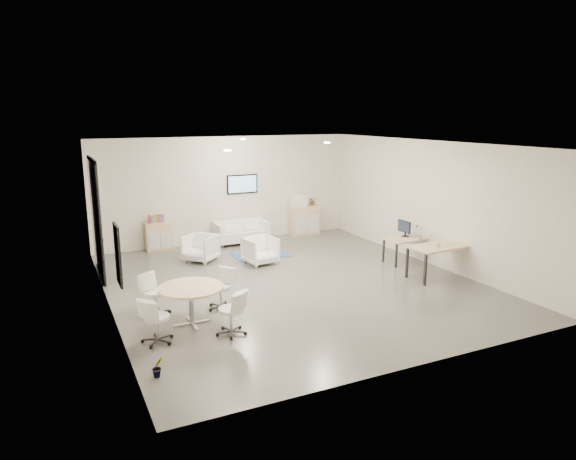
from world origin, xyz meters
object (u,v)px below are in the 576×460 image
(sideboard_left, at_px, (159,236))
(desk_rear, at_px, (409,240))
(armchair_left, at_px, (200,247))
(armchair_right, at_px, (260,249))
(round_table, at_px, (191,291))
(sideboard_right, at_px, (304,220))
(loveseat, at_px, (241,232))
(desk_front, at_px, (440,249))

(sideboard_left, relative_size, desk_rear, 0.62)
(armchair_left, height_order, armchair_right, armchair_left)
(armchair_right, relative_size, round_table, 0.65)
(sideboard_left, relative_size, round_table, 0.68)
(sideboard_right, height_order, armchair_right, sideboard_right)
(armchair_left, relative_size, round_table, 0.66)
(armchair_left, xyz_separation_m, armchair_right, (1.35, -0.91, -0.00))
(loveseat, xyz_separation_m, armchair_right, (-0.32, -2.33, 0.07))
(sideboard_right, relative_size, round_table, 0.79)
(sideboard_right, distance_m, armchair_right, 3.57)
(sideboard_right, xyz_separation_m, loveseat, (-2.25, -0.15, -0.15))
(desk_rear, bearing_deg, desk_front, -101.67)
(armchair_left, bearing_deg, desk_rear, 21.11)
(desk_rear, bearing_deg, loveseat, 125.11)
(loveseat, xyz_separation_m, armchair_left, (-1.67, -1.42, 0.07))
(desk_front, bearing_deg, round_table, 178.13)
(armchair_right, distance_m, desk_rear, 3.92)
(loveseat, relative_size, armchair_right, 2.04)
(armchair_left, xyz_separation_m, desk_front, (4.78, -3.84, 0.32))
(sideboard_left, xyz_separation_m, round_table, (-0.56, -5.66, 0.24))
(sideboard_left, distance_m, loveseat, 2.45)
(sideboard_left, xyz_separation_m, armchair_left, (0.77, -1.61, -0.01))
(sideboard_left, xyz_separation_m, sideboard_right, (4.69, -0.04, 0.07))
(armchair_right, bearing_deg, desk_rear, -31.80)
(sideboard_right, relative_size, armchair_right, 1.22)
(sideboard_left, bearing_deg, round_table, -95.66)
(sideboard_left, relative_size, loveseat, 0.51)
(sideboard_right, distance_m, desk_front, 5.49)
(sideboard_right, bearing_deg, armchair_right, -135.99)
(armchair_right, bearing_deg, round_table, -138.93)
(armchair_right, xyz_separation_m, desk_front, (3.43, -2.94, 0.32))
(desk_rear, xyz_separation_m, round_table, (-6.28, -1.59, 0.05))
(sideboard_left, height_order, sideboard_right, sideboard_right)
(loveseat, relative_size, desk_front, 1.01)
(loveseat, bearing_deg, sideboard_left, 174.98)
(sideboard_left, bearing_deg, desk_rear, -35.46)
(desk_front, distance_m, round_table, 6.12)
(sideboard_right, xyz_separation_m, armchair_right, (-2.56, -2.48, -0.08))
(sideboard_right, height_order, desk_front, sideboard_right)
(desk_front, xyz_separation_m, round_table, (-6.11, -0.20, -0.06))
(loveseat, height_order, armchair_left, armchair_left)
(sideboard_left, distance_m, desk_front, 7.79)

